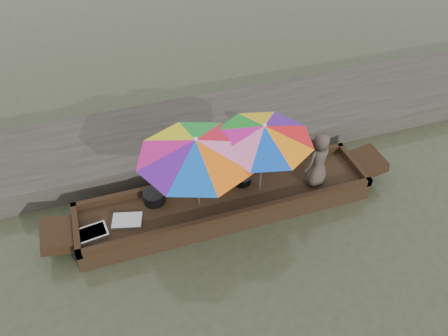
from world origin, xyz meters
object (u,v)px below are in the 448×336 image
object	(u,v)px
boat_hull	(226,203)
supply_bag	(226,175)
charcoal_grill	(242,179)
tray_crayfish	(92,234)
cooking_pot	(154,197)
vendor	(319,159)
umbrella_bow	(197,173)
tray_scallop	(127,221)
umbrella_stern	(262,158)

from	to	relation	value
boat_hull	supply_bag	xyz separation A→B (m)	(0.16, 0.45, 0.30)
boat_hull	charcoal_grill	bearing A→B (deg)	33.44
tray_crayfish	supply_bag	xyz separation A→B (m)	(2.63, 0.60, 0.09)
boat_hull	cooking_pot	xyz separation A→B (m)	(-1.29, 0.31, 0.28)
charcoal_grill	boat_hull	bearing A→B (deg)	-146.56
cooking_pot	vendor	distance (m)	3.13
umbrella_bow	tray_scallop	bearing A→B (deg)	-178.48
charcoal_grill	umbrella_bow	world-z (taller)	umbrella_bow
umbrella_bow	tray_crayfish	bearing A→B (deg)	-175.58
umbrella_bow	umbrella_stern	xyz separation A→B (m)	(1.21, 0.00, 0.00)
boat_hull	tray_crayfish	distance (m)	2.48
supply_bag	umbrella_bow	distance (m)	1.04
tray_scallop	charcoal_grill	distance (m)	2.30
cooking_pot	tray_scallop	bearing A→B (deg)	-148.30
vendor	umbrella_stern	xyz separation A→B (m)	(-1.09, 0.15, 0.19)
supply_bag	umbrella_bow	world-z (taller)	umbrella_bow
cooking_pot	umbrella_bow	size ratio (longest dim) A/B	0.20
umbrella_bow	umbrella_stern	size ratio (longest dim) A/B	1.17
supply_bag	tray_crayfish	bearing A→B (deg)	-167.14
charcoal_grill	cooking_pot	bearing A→B (deg)	178.93
charcoal_grill	supply_bag	size ratio (longest dim) A/B	1.25
tray_crayfish	cooking_pot	bearing A→B (deg)	21.48
supply_bag	vendor	size ratio (longest dim) A/B	0.24
vendor	cooking_pot	bearing A→B (deg)	-30.26
umbrella_bow	charcoal_grill	bearing A→B (deg)	16.57
charcoal_grill	vendor	bearing A→B (deg)	-17.72
umbrella_stern	boat_hull	bearing A→B (deg)	180.00
cooking_pot	charcoal_grill	size ratio (longest dim) A/B	1.16
supply_bag	vendor	xyz separation A→B (m)	(1.61, -0.60, 0.45)
boat_hull	umbrella_stern	bearing A→B (deg)	0.00
vendor	boat_hull	bearing A→B (deg)	-26.49
cooking_pot	umbrella_stern	size ratio (longest dim) A/B	0.23
cooking_pot	tray_crayfish	size ratio (longest dim) A/B	0.79
tray_crayfish	umbrella_stern	size ratio (longest dim) A/B	0.29
charcoal_grill	vendor	world-z (taller)	vendor
boat_hull	umbrella_bow	world-z (taller)	umbrella_bow
tray_crayfish	boat_hull	bearing A→B (deg)	3.49
supply_bag	umbrella_bow	size ratio (longest dim) A/B	0.14
supply_bag	vendor	bearing A→B (deg)	-20.41
tray_crayfish	tray_scallop	bearing A→B (deg)	10.61
cooking_pot	supply_bag	world-z (taller)	supply_bag
tray_scallop	cooking_pot	bearing A→B (deg)	31.70
cooking_pot	tray_crayfish	distance (m)	1.27
vendor	umbrella_bow	bearing A→B (deg)	-25.40
tray_crayfish	charcoal_grill	distance (m)	2.92
boat_hull	cooking_pot	size ratio (longest dim) A/B	13.62
tray_scallop	supply_bag	xyz separation A→B (m)	(2.02, 0.49, 0.10)
charcoal_grill	umbrella_bow	size ratio (longest dim) A/B	0.17
tray_crayfish	vendor	bearing A→B (deg)	0.01
tray_scallop	vendor	bearing A→B (deg)	-1.81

